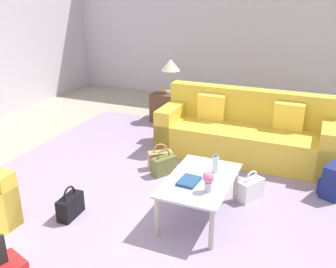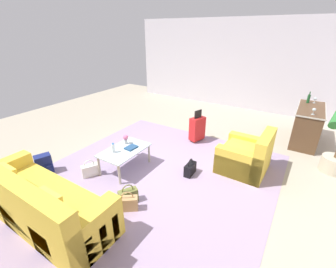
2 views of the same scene
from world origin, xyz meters
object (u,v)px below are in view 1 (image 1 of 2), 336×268
(couch, at_px, (246,134))
(water_bottle, at_px, (216,164))
(coffee_table_book, at_px, (189,181))
(coffee_table, at_px, (200,184))
(side_table, at_px, (170,106))
(flower_vase, at_px, (208,180))
(handbag_white, at_px, (251,189))
(backpack_navy, at_px, (333,182))
(handbag_tan, at_px, (160,159))
(table_lamp, at_px, (171,66))
(handbag_olive, at_px, (164,165))
(handbag_black, at_px, (70,206))

(couch, xyz_separation_m, water_bottle, (-1.60, 0.00, 0.23))
(couch, distance_m, coffee_table_book, 1.93)
(coffee_table, relative_size, side_table, 1.78)
(flower_vase, relative_size, handbag_white, 0.57)
(backpack_navy, bearing_deg, handbag_white, 116.30)
(flower_vase, distance_m, handbag_tan, 1.57)
(coffee_table_book, height_order, flower_vase, flower_vase)
(table_lamp, relative_size, backpack_navy, 1.50)
(side_table, height_order, table_lamp, table_lamp)
(coffee_table, height_order, handbag_white, coffee_table)
(flower_vase, bearing_deg, water_bottle, 6.79)
(water_bottle, bearing_deg, backpack_navy, -55.97)
(handbag_tan, bearing_deg, backpack_navy, -87.16)
(coffee_table, xyz_separation_m, water_bottle, (0.20, -0.10, 0.15))
(couch, bearing_deg, coffee_table, 176.81)
(couch, xyz_separation_m, backpack_navy, (-0.79, -1.19, -0.12))
(handbag_olive, relative_size, handbag_tan, 1.00)
(flower_vase, bearing_deg, backpack_navy, -42.98)
(couch, relative_size, handbag_tan, 6.83)
(water_bottle, relative_size, flower_vase, 1.00)
(handbag_olive, bearing_deg, handbag_white, -98.78)
(handbag_tan, bearing_deg, handbag_black, 164.29)
(coffee_table, height_order, handbag_black, coffee_table)
(coffee_table, xyz_separation_m, handbag_white, (0.58, -0.43, -0.26))
(table_lamp, xyz_separation_m, handbag_black, (-3.33, -0.25, -0.88))
(couch, height_order, handbag_black, couch)
(flower_vase, bearing_deg, coffee_table_book, 66.50)
(water_bottle, relative_size, backpack_navy, 0.51)
(flower_vase, height_order, table_lamp, table_lamp)
(coffee_table, distance_m, backpack_navy, 1.65)
(handbag_tan, bearing_deg, coffee_table, -136.44)
(couch, distance_m, handbag_tan, 1.32)
(coffee_table_book, bearing_deg, table_lamp, 29.49)
(table_lamp, bearing_deg, handbag_tan, -161.23)
(table_lamp, height_order, handbag_white, table_lamp)
(side_table, bearing_deg, coffee_table, -151.82)
(couch, height_order, table_lamp, table_lamp)
(water_bottle, xyz_separation_m, flower_vase, (-0.42, -0.05, 0.03))
(side_table, bearing_deg, backpack_navy, -122.77)
(handbag_tan, relative_size, handbag_black, 1.00)
(coffee_table, bearing_deg, backpack_navy, -52.12)
(handbag_olive, bearing_deg, coffee_table, -135.70)
(side_table, bearing_deg, couch, -122.13)
(couch, height_order, coffee_table, couch)
(couch, height_order, coffee_table_book, couch)
(coffee_table, bearing_deg, coffee_table_book, 146.31)
(side_table, height_order, backpack_navy, side_table)
(flower_vase, bearing_deg, handbag_tan, 41.92)
(side_table, relative_size, table_lamp, 0.97)
(couch, xyz_separation_m, handbag_white, (-1.22, -0.33, -0.19))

